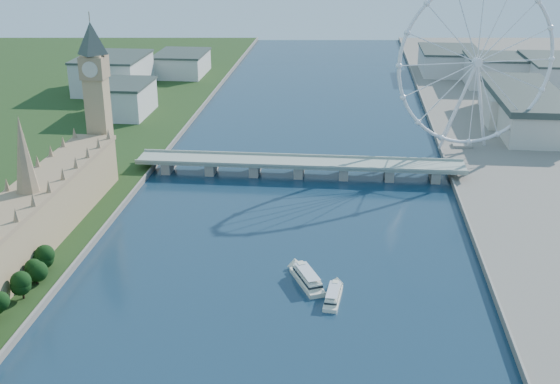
# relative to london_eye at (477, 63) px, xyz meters

# --- Properties ---
(parliament_range) EXTENTS (24.00, 200.00, 70.00)m
(parliament_range) POSITION_rel_london_eye_xyz_m (-247.98, -185.08, -49.04)
(parliament_range) COLOR tan
(parliament_range) RESTS_ON ground
(big_ben) EXTENTS (20.02, 20.02, 110.00)m
(big_ben) POSITION_rel_london_eye_xyz_m (-247.98, -77.08, -0.95)
(big_ben) COLOR tan
(big_ben) RESTS_ON ground
(westminster_bridge) EXTENTS (220.00, 22.00, 9.50)m
(westminster_bridge) POSITION_rel_london_eye_xyz_m (-119.98, -55.08, -60.89)
(westminster_bridge) COLOR gray
(westminster_bridge) RESTS_ON ground
(london_eye) EXTENTS (113.60, 39.12, 124.30)m
(london_eye) POSITION_rel_london_eye_xyz_m (0.00, 0.00, 0.00)
(london_eye) COLOR silver
(london_eye) RESTS_ON ground
(county_hall) EXTENTS (54.00, 144.00, 35.00)m
(county_hall) POSITION_rel_london_eye_xyz_m (55.02, 74.92, -67.52)
(county_hall) COLOR beige
(county_hall) RESTS_ON ground
(city_skyline) EXTENTS (505.00, 280.00, 32.00)m
(city_skyline) POSITION_rel_london_eye_xyz_m (-80.75, 205.00, -50.56)
(city_skyline) COLOR beige
(city_skyline) RESTS_ON ground
(tour_boat_near) EXTENTS (20.61, 32.63, 7.11)m
(tour_boat_near) POSITION_rel_london_eye_xyz_m (-105.11, -206.56, -67.52)
(tour_boat_near) COLOR beige
(tour_boat_near) RESTS_ON ground
(tour_boat_far) EXTENTS (9.47, 27.21, 5.86)m
(tour_boat_far) POSITION_rel_london_eye_xyz_m (-92.48, -220.46, -67.52)
(tour_boat_far) COLOR beige
(tour_boat_far) RESTS_ON ground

